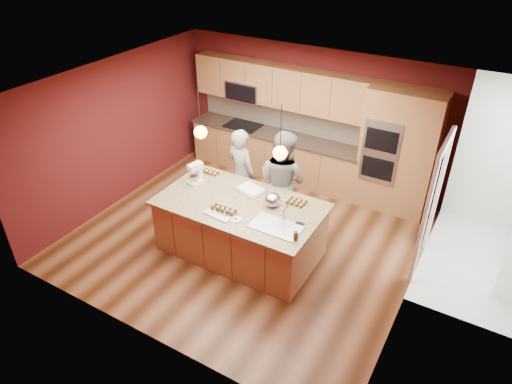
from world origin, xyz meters
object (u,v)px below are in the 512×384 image
Objects in this scene: island at (241,228)px; person_right at (282,181)px; stand_mixer at (196,175)px; mixing_bowl at (272,200)px; person_left at (241,173)px.

island is 1.09m from person_right.
stand_mixer is at bearing 170.97° from island.
mixing_bowl is at bearing 117.17° from person_right.
person_left reaches higher than mixing_bowl.
island is 9.87× the size of mixing_bowl.
island is at bearing 135.18° from person_left.
person_left is 0.82m from person_right.
island reaches higher than mixing_bowl.
person_right reaches higher than stand_mixer.
island is 1.53× the size of person_left.
mixing_bowl is (0.45, 0.20, 0.57)m from island.
mixing_bowl is (1.05, -0.78, 0.21)m from person_left.
stand_mixer is 1.40× the size of mixing_bowl.
person_left is (-0.60, 0.98, 0.36)m from island.
person_right reaches higher than mixing_bowl.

